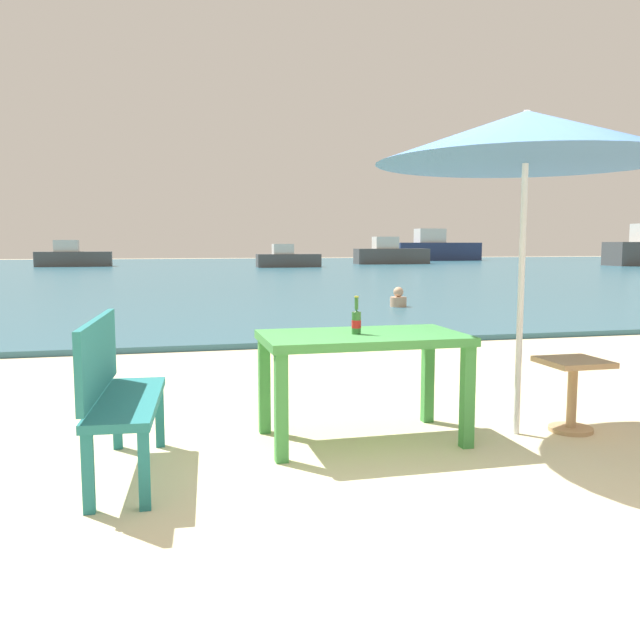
% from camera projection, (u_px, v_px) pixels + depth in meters
% --- Properties ---
extents(ground_plane, '(120.00, 120.00, 0.00)m').
position_uv_depth(ground_plane, '(474.00, 471.00, 4.06)').
color(ground_plane, beige).
extents(sea_water, '(120.00, 50.00, 0.08)m').
position_uv_depth(sea_water, '(196.00, 271.00, 33.01)').
color(sea_water, '#2D6075').
rests_on(sea_water, ground_plane).
extents(picnic_table_green, '(1.40, 0.80, 0.76)m').
position_uv_depth(picnic_table_green, '(362.00, 349.00, 4.63)').
color(picnic_table_green, '#3D8C42').
rests_on(picnic_table_green, ground_plane).
extents(beer_bottle_amber, '(0.07, 0.07, 0.26)m').
position_uv_depth(beer_bottle_amber, '(356.00, 321.00, 4.58)').
color(beer_bottle_amber, '#2D662D').
rests_on(beer_bottle_amber, picnic_table_green).
extents(patio_umbrella, '(2.10, 2.10, 2.30)m').
position_uv_depth(patio_umbrella, '(526.00, 137.00, 4.61)').
color(patio_umbrella, silver).
rests_on(patio_umbrella, ground_plane).
extents(side_table_wood, '(0.44, 0.44, 0.54)m').
position_uv_depth(side_table_wood, '(573.00, 384.00, 4.88)').
color(side_table_wood, tan).
rests_on(side_table_wood, ground_plane).
extents(bench_teal_center, '(0.45, 1.22, 0.95)m').
position_uv_depth(bench_teal_center, '(115.00, 387.00, 3.91)').
color(bench_teal_center, '#237275').
rests_on(bench_teal_center, ground_plane).
extents(swimmer_person, '(0.34, 0.34, 0.41)m').
position_uv_depth(swimmer_person, '(398.00, 299.00, 13.76)').
color(swimmer_person, tan).
rests_on(swimmer_person, sea_water).
extents(boat_tanker, '(4.78, 1.30, 1.74)m').
position_uv_depth(boat_tanker, '(391.00, 254.00, 42.69)').
color(boat_tanker, '#4C4C4C').
rests_on(boat_tanker, sea_water).
extents(boat_ferry, '(6.70, 1.83, 2.44)m').
position_uv_depth(boat_ferry, '(436.00, 249.00, 51.42)').
color(boat_ferry, navy).
rests_on(boat_ferry, sea_water).
extents(boat_barge, '(3.53, 0.96, 1.28)m').
position_uv_depth(boat_barge, '(288.00, 259.00, 36.77)').
color(boat_barge, '#4C4C4C').
rests_on(boat_barge, sea_water).
extents(boat_cargo_ship, '(4.13, 1.13, 1.50)m').
position_uv_depth(boat_cargo_ship, '(73.00, 257.00, 37.81)').
color(boat_cargo_ship, '#4C4C4C').
rests_on(boat_cargo_ship, sea_water).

